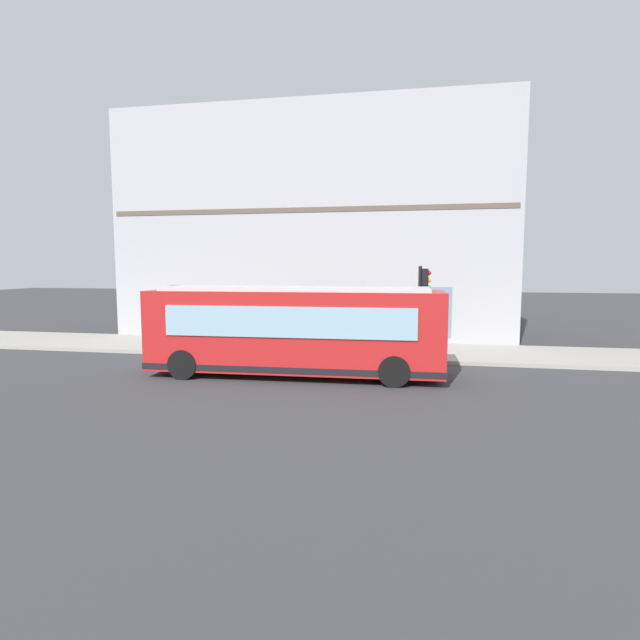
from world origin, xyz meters
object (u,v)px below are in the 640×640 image
(fire_hydrant, at_px, (403,341))
(city_bus_nearside, at_px, (295,331))
(pedestrian_walking_along_curb, at_px, (402,323))
(pedestrian_near_hydrant, at_px, (339,325))
(newspaper_vending_box, at_px, (170,332))
(traffic_light_near_corner, at_px, (423,294))

(fire_hydrant, bearing_deg, city_bus_nearside, 146.99)
(pedestrian_walking_along_curb, bearing_deg, pedestrian_near_hydrant, 96.89)
(pedestrian_near_hydrant, distance_m, newspaper_vending_box, 8.19)
(city_bus_nearside, distance_m, fire_hydrant, 6.57)
(city_bus_nearside, xyz_separation_m, fire_hydrant, (5.44, -3.53, -1.04))
(pedestrian_near_hydrant, bearing_deg, newspaper_vending_box, 94.99)
(city_bus_nearside, relative_size, traffic_light_near_corner, 2.79)
(city_bus_nearside, xyz_separation_m, pedestrian_near_hydrant, (6.37, -0.53, -0.52))
(fire_hydrant, bearing_deg, pedestrian_walking_along_curb, 5.18)
(city_bus_nearside, distance_m, traffic_light_near_corner, 5.56)
(pedestrian_walking_along_curb, bearing_deg, city_bus_nearside, 153.04)
(traffic_light_near_corner, xyz_separation_m, newspaper_vending_box, (2.36, 11.95, -2.08))
(city_bus_nearside, xyz_separation_m, traffic_light_near_corner, (3.29, -4.33, 1.13))
(city_bus_nearside, relative_size, fire_hydrant, 13.67)
(pedestrian_walking_along_curb, relative_size, pedestrian_near_hydrant, 1.12)
(traffic_light_near_corner, height_order, fire_hydrant, traffic_light_near_corner)
(traffic_light_near_corner, relative_size, pedestrian_near_hydrant, 2.34)
(traffic_light_near_corner, relative_size, fire_hydrant, 4.90)
(city_bus_nearside, distance_m, pedestrian_walking_along_curb, 7.55)
(newspaper_vending_box, bearing_deg, traffic_light_near_corner, -101.18)
(fire_hydrant, bearing_deg, newspaper_vending_box, 88.87)
(pedestrian_walking_along_curb, bearing_deg, fire_hydrant, -174.82)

